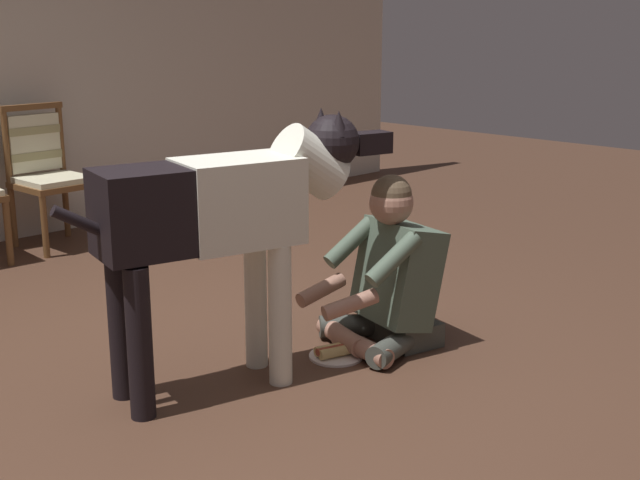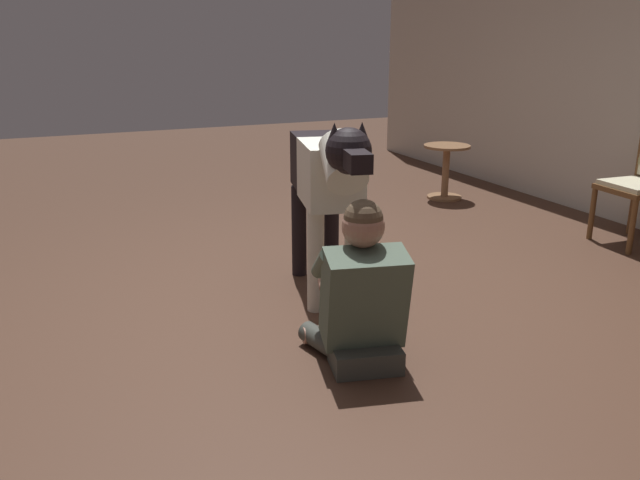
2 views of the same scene
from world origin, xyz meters
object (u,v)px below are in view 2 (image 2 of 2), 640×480
Objects in this scene: large_dog at (328,179)px; hot_dog_on_plate at (347,330)px; round_side_table at (446,166)px; person_sitting_on_floor at (362,296)px.

large_dog is 5.93× the size of hot_dog_on_plate.
round_side_table is at bearing 136.74° from hot_dog_on_plate.
large_dog is at bearing -48.71° from round_side_table.
large_dog reaches higher than hot_dog_on_plate.
hot_dog_on_plate is (0.53, -0.12, -0.74)m from large_dog.
person_sitting_on_floor is 3.31× the size of hot_dog_on_plate.
person_sitting_on_floor reaches higher than hot_dog_on_plate.
round_side_table is (-1.90, 2.17, -0.44)m from large_dog.
person_sitting_on_floor is 1.55× the size of round_side_table.
person_sitting_on_floor reaches higher than round_side_table.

